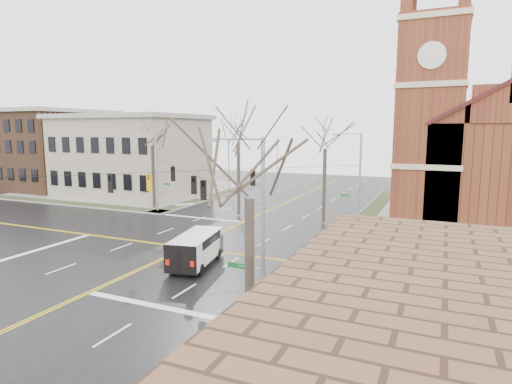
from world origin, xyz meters
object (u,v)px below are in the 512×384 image
at_px(signal_pole_ne, 358,179).
at_px(tree_nw_near, 238,138).
at_px(tree_ne, 325,144).
at_px(cargo_van, 197,247).
at_px(tree_nw_far, 152,141).
at_px(streetlight_north_b, 278,156).
at_px(parked_car_a, 380,236).
at_px(streetlight_north_a, 230,163).
at_px(church, 509,139).
at_px(parked_car_b, 497,247).
at_px(signal_pole_se, 259,233).
at_px(tree_se, 249,186).
at_px(signal_pole_nw, 158,169).

relative_size(signal_pole_ne, tree_nw_near, 0.76).
xyz_separation_m(tree_nw_near, tree_ne, (9.50, 0.28, -0.53)).
height_order(cargo_van, tree_nw_far, tree_nw_far).
bearing_deg(streetlight_north_b, tree_ne, -62.10).
xyz_separation_m(cargo_van, tree_ne, (4.58, 16.86, 6.69)).
height_order(tree_nw_far, tree_ne, tree_nw_far).
bearing_deg(streetlight_north_b, signal_pole_ne, -58.95).
relative_size(parked_car_a, tree_nw_near, 0.31).
bearing_deg(streetlight_north_a, tree_nw_far, -98.93).
bearing_deg(church, tree_nw_near, -156.53).
distance_m(signal_pole_ne, tree_nw_near, 13.78).
distance_m(streetlight_north_a, cargo_van, 34.37).
bearing_deg(parked_car_b, signal_pole_se, 126.41).
bearing_deg(parked_car_b, cargo_van, 96.47).
bearing_deg(signal_pole_ne, tree_se, -87.77).
bearing_deg(tree_nw_far, tree_nw_near, 1.70).
bearing_deg(streetlight_north_b, streetlight_north_a, -90.00).
height_order(streetlight_north_b, tree_se, tree_se).
bearing_deg(signal_pole_nw, tree_se, -47.92).
distance_m(streetlight_north_a, tree_se, 48.60).
distance_m(signal_pole_nw, tree_nw_near, 10.24).
bearing_deg(tree_ne, church, 33.37).
distance_m(streetlight_north_b, parked_car_b, 52.31).
bearing_deg(tree_nw_near, signal_pole_ne, -7.41).
bearing_deg(tree_ne, signal_pole_se, -81.58).
height_order(signal_pole_se, parked_car_b, signal_pole_se).
bearing_deg(parked_car_a, tree_se, -168.78).
xyz_separation_m(signal_pole_ne, parked_car_a, (2.72, -3.65, -4.33)).
bearing_deg(parked_car_b, streetlight_north_b, 16.35).
bearing_deg(cargo_van, parked_car_b, 18.78).
distance_m(signal_pole_ne, tree_se, 26.35).
xyz_separation_m(signal_pole_ne, signal_pole_se, (0.00, -23.00, 0.00)).
distance_m(tree_nw_far, tree_nw_near, 11.17).
xyz_separation_m(parked_car_a, tree_se, (-1.70, -22.56, 6.86)).
bearing_deg(church, streetlight_north_a, 174.81).
height_order(streetlight_north_a, tree_nw_near, tree_nw_near).
distance_m(streetlight_north_a, streetlight_north_b, 20.00).
xyz_separation_m(parked_car_b, tree_se, (-10.27, -22.52, 6.86)).
height_order(cargo_van, tree_ne, tree_ne).
bearing_deg(streetlight_north_b, tree_nw_near, -75.84).
bearing_deg(tree_nw_near, streetlight_north_b, 104.16).
height_order(church, cargo_van, church).
relative_size(signal_pole_se, tree_se, 0.87).
bearing_deg(signal_pole_se, church, 69.67).
bearing_deg(signal_pole_ne, cargo_van, -119.12).
bearing_deg(cargo_van, tree_se, -61.60).
distance_m(parked_car_b, tree_ne, 17.65).
distance_m(church, signal_pole_se, 38.85).
distance_m(streetlight_north_b, parked_car_a, 47.29).
distance_m(church, streetlight_north_a, 35.78).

